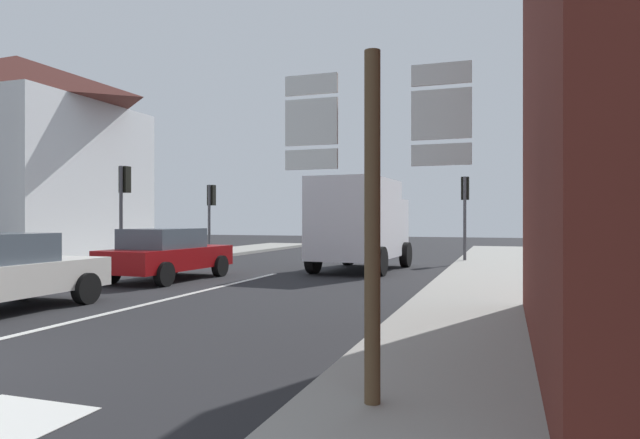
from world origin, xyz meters
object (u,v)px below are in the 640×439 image
Objects in this scene: traffic_light_near_left at (124,193)px; traffic_light_far_right at (465,199)px; route_sign_post at (373,199)px; delivery_truck at (360,222)px; traffic_light_far_left at (211,204)px; sedan_far at (167,253)px.

traffic_light_near_left is 1.04× the size of traffic_light_far_right.
route_sign_post is 0.90× the size of traffic_light_near_left.
delivery_truck is 8.50m from traffic_light_far_left.
route_sign_post is at bearing -56.26° from traffic_light_far_left.
traffic_light_far_left is at bearing 123.74° from route_sign_post.
sedan_far is at bearing -68.29° from traffic_light_far_left.
route_sign_post is 0.94× the size of traffic_light_far_right.
sedan_far is 11.77m from traffic_light_far_right.
traffic_light_far_right is (10.84, 6.58, -0.11)m from traffic_light_near_left.
traffic_light_near_left is 1.09× the size of traffic_light_far_left.
route_sign_post is at bearing -44.32° from traffic_light_near_left.
traffic_light_near_left is at bearing 145.48° from sedan_far.
traffic_light_far_right reaches higher than traffic_light_far_left.
traffic_light_far_left is 0.96× the size of traffic_light_far_right.
traffic_light_near_left reaches higher than traffic_light_far_right.
delivery_truck reaches higher than sedan_far.
traffic_light_far_right is (7.63, 8.79, 1.75)m from sedan_far.
delivery_truck is at bearing 45.42° from sedan_far.
sedan_far is 1.26× the size of traffic_light_far_right.
route_sign_post reaches higher than delivery_truck.
delivery_truck is at bearing -126.52° from traffic_light_far_right.
traffic_light_near_left is 12.68m from traffic_light_far_right.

